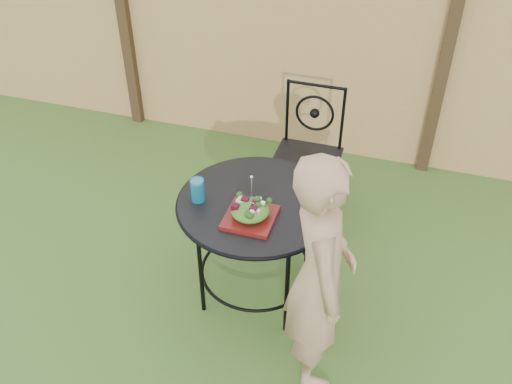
% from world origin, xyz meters
% --- Properties ---
extents(ground, '(60.00, 60.00, 0.00)m').
position_xyz_m(ground, '(0.00, 0.00, 0.00)').
color(ground, '#264A17').
rests_on(ground, ground).
extents(fence, '(8.00, 0.12, 1.90)m').
position_xyz_m(fence, '(-0.00, 2.19, 0.95)').
color(fence, tan).
rests_on(fence, ground).
extents(patio_table, '(0.92, 0.92, 0.72)m').
position_xyz_m(patio_table, '(0.39, 0.45, 0.59)').
color(patio_table, black).
rests_on(patio_table, ground).
extents(patio_chair, '(0.46, 0.46, 0.95)m').
position_xyz_m(patio_chair, '(0.48, 1.37, 0.50)').
color(patio_chair, black).
rests_on(patio_chair, ground).
extents(diner, '(0.49, 0.60, 1.43)m').
position_xyz_m(diner, '(0.85, -0.00, 0.71)').
color(diner, '#A37B5D').
rests_on(diner, ground).
extents(salad_plate, '(0.27, 0.27, 0.02)m').
position_xyz_m(salad_plate, '(0.40, 0.30, 0.74)').
color(salad_plate, '#4B130A').
rests_on(salad_plate, patio_table).
extents(salad, '(0.21, 0.21, 0.08)m').
position_xyz_m(salad, '(0.40, 0.30, 0.79)').
color(salad, '#235614').
rests_on(salad, salad_plate).
extents(fork, '(0.01, 0.01, 0.18)m').
position_xyz_m(fork, '(0.41, 0.30, 0.92)').
color(fork, silver).
rests_on(fork, salad).
extents(drinking_glass, '(0.08, 0.08, 0.14)m').
position_xyz_m(drinking_glass, '(0.06, 0.37, 0.79)').
color(drinking_glass, '#0B6585').
rests_on(drinking_glass, patio_table).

